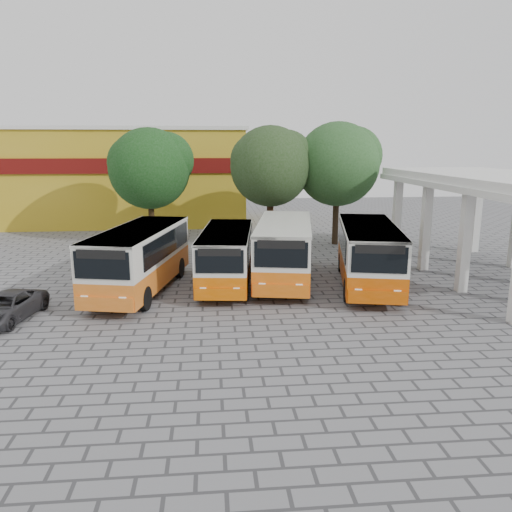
{
  "coord_description": "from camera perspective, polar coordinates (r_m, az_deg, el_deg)",
  "views": [
    {
      "loc": [
        -3.96,
        -20.03,
        6.81
      ],
      "look_at": [
        -1.78,
        3.72,
        1.5
      ],
      "focal_mm": 35.0,
      "sensor_mm": 36.0,
      "label": 1
    }
  ],
  "objects": [
    {
      "name": "shophouse_block",
      "position": [
        46.62,
        -14.1,
        8.93
      ],
      "size": [
        20.4,
        10.4,
        8.3
      ],
      "color": "#B08F19",
      "rests_on": "ground"
    },
    {
      "name": "tree_left",
      "position": [
        35.5,
        -11.99,
        10.04
      ],
      "size": [
        5.83,
        5.55,
        8.02
      ],
      "color": "black",
      "rests_on": "ground"
    },
    {
      "name": "bus_centre_right",
      "position": [
        25.25,
        3.25,
        1.02
      ],
      "size": [
        4.06,
        8.85,
        3.06
      ],
      "rotation": [
        0.0,
        0.0,
        -0.18
      ],
      "color": "#D05A0B",
      "rests_on": "ground"
    },
    {
      "name": "tree_middle",
      "position": [
        33.69,
        1.77,
        10.5
      ],
      "size": [
        5.62,
        5.35,
        8.11
      ],
      "color": "#331E11",
      "rests_on": "ground"
    },
    {
      "name": "ground",
      "position": [
        21.52,
        5.66,
        -5.96
      ],
      "size": [
        90.0,
        90.0,
        0.0
      ],
      "primitive_type": "plane",
      "color": "slate",
      "rests_on": "ground"
    },
    {
      "name": "bus_centre_left",
      "position": [
        24.64,
        -3.38,
        0.29
      ],
      "size": [
        3.14,
        7.83,
        2.74
      ],
      "rotation": [
        0.0,
        0.0,
        -0.11
      ],
      "color": "#C35200",
      "rests_on": "ground"
    },
    {
      "name": "bus_far_right",
      "position": [
        24.92,
        12.73,
        0.53
      ],
      "size": [
        4.24,
        8.8,
        3.03
      ],
      "rotation": [
        0.0,
        0.0,
        -0.21
      ],
      "color": "#B94400",
      "rests_on": "ground"
    },
    {
      "name": "tree_right",
      "position": [
        35.02,
        9.41,
        10.62
      ],
      "size": [
        5.99,
        5.7,
        8.4
      ],
      "color": "#2E2215",
      "rests_on": "ground"
    },
    {
      "name": "terminal_shelter",
      "position": [
        28.11,
        25.96,
        7.43
      ],
      "size": [
        6.8,
        15.8,
        5.4
      ],
      "color": "silver",
      "rests_on": "ground"
    },
    {
      "name": "bus_far_left",
      "position": [
        24.03,
        -13.15,
        0.05
      ],
      "size": [
        4.24,
        8.78,
        3.02
      ],
      "rotation": [
        0.0,
        0.0,
        -0.21
      ],
      "color": "#CD6318",
      "rests_on": "ground"
    },
    {
      "name": "parked_car",
      "position": [
        22.16,
        -26.67,
        -5.25
      ],
      "size": [
        2.51,
        4.2,
        1.09
      ],
      "primitive_type": "imported",
      "rotation": [
        0.0,
        0.0,
        -0.19
      ],
      "color": "#2C2B2E",
      "rests_on": "ground"
    }
  ]
}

